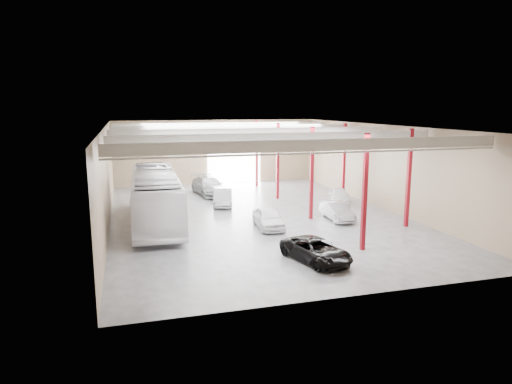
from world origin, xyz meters
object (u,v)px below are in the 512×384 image
black_sedan (316,250)px  car_right_far (339,196)px  car_row_c (209,186)px  car_row_b (223,197)px  car_row_a (268,218)px  coach_bus (156,197)px  car_right_near (337,211)px

black_sedan → car_right_far: size_ratio=1.14×
car_row_c → car_right_far: bearing=-42.5°
car_right_far → car_row_b: bearing=-172.9°
car_row_a → car_row_c: car_row_c is taller
car_row_b → black_sedan: bearing=-70.8°
black_sedan → car_row_a: (-0.41, 7.53, 0.07)m
black_sedan → car_row_b: bearing=81.9°
coach_bus → car_row_b: coach_bus is taller
car_row_b → car_row_a: bearing=-67.1°
car_row_c → car_right_near: car_row_c is taller
car_right_far → black_sedan: bearing=-101.5°
coach_bus → car_right_near: (13.26, -2.76, -1.28)m
black_sedan → car_right_near: (5.33, 8.32, 0.03)m
black_sedan → car_row_c: car_row_c is taller
car_row_b → car_right_near: car_row_b is taller
car_row_b → car_row_c: 5.21m
car_row_b → car_right_far: bearing=-0.1°
black_sedan → coach_bus: bearing=110.3°
car_row_a → car_row_c: size_ratio=0.72×
car_right_near → car_row_a: bearing=-168.9°
car_row_c → car_right_near: 14.67m
coach_bus → car_right_far: size_ratio=3.44×
car_row_a → car_right_near: 5.79m
car_right_near → car_right_far: 5.86m
coach_bus → black_sedan: size_ratio=3.03×
black_sedan → car_row_c: size_ratio=0.79×
car_row_b → car_row_c: car_row_c is taller
black_sedan → car_row_a: 7.54m
car_row_b → car_right_near: bearing=-33.2°
black_sedan → car_row_a: car_row_a is taller
coach_bus → car_right_far: bearing=10.5°
car_row_a → car_right_near: car_row_a is taller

